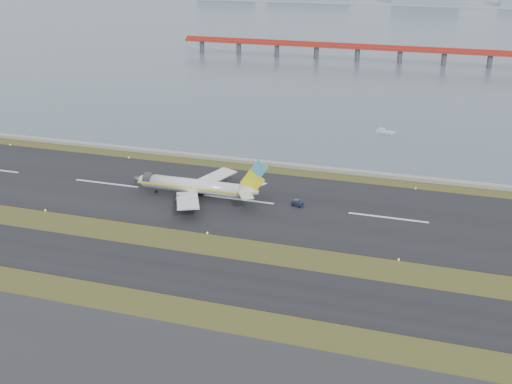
# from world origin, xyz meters

# --- Properties ---
(ground) EXTENTS (1000.00, 1000.00, 0.00)m
(ground) POSITION_xyz_m (0.00, 0.00, 0.00)
(ground) COLOR #364217
(ground) RESTS_ON ground
(taxiway_strip) EXTENTS (1000.00, 18.00, 0.10)m
(taxiway_strip) POSITION_xyz_m (0.00, -12.00, 0.05)
(taxiway_strip) COLOR black
(taxiway_strip) RESTS_ON ground
(runway_strip) EXTENTS (1000.00, 45.00, 0.10)m
(runway_strip) POSITION_xyz_m (0.00, 30.00, 0.05)
(runway_strip) COLOR black
(runway_strip) RESTS_ON ground
(seawall) EXTENTS (1000.00, 2.50, 1.00)m
(seawall) POSITION_xyz_m (0.00, 60.00, 0.50)
(seawall) COLOR gray
(seawall) RESTS_ON ground
(bay_water) EXTENTS (1400.00, 800.00, 1.30)m
(bay_water) POSITION_xyz_m (0.00, 460.00, 0.00)
(bay_water) COLOR #475866
(bay_water) RESTS_ON ground
(red_pier) EXTENTS (260.00, 5.00, 10.20)m
(red_pier) POSITION_xyz_m (20.00, 250.00, 7.28)
(red_pier) COLOR red
(red_pier) RESTS_ON ground
(airliner) EXTENTS (38.52, 32.89, 12.80)m
(airliner) POSITION_xyz_m (-10.70, 27.63, 3.46)
(airliner) COLOR white
(airliner) RESTS_ON ground
(pushback_tug) EXTENTS (3.16, 2.42, 1.79)m
(pushback_tug) POSITION_xyz_m (16.33, 30.47, 0.87)
(pushback_tug) COLOR #131B36
(pushback_tug) RESTS_ON ground
(workboat_near) EXTENTS (7.22, 3.78, 1.68)m
(workboat_near) POSITION_xyz_m (29.68, 106.12, 0.53)
(workboat_near) COLOR silver
(workboat_near) RESTS_ON ground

